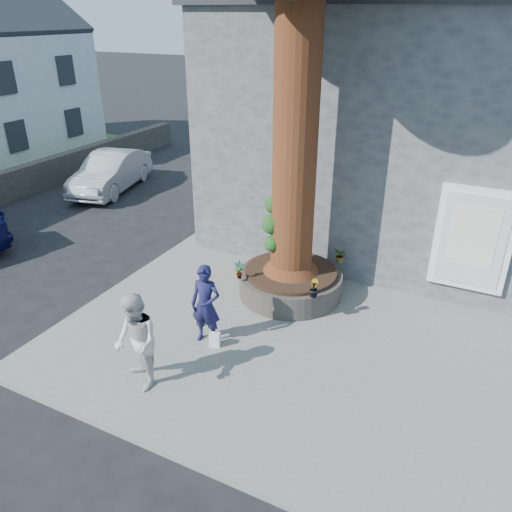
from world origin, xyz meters
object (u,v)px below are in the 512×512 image
at_px(man, 206,305).
at_px(woman, 136,342).
at_px(planter, 290,282).
at_px(car_silver, 111,172).

height_order(man, woman, woman).
relative_size(planter, woman, 1.32).
relative_size(woman, car_silver, 0.42).
distance_m(man, car_silver, 10.38).
bearing_deg(planter, car_silver, 154.66).
bearing_deg(planter, woman, -105.26).
xyz_separation_m(man, car_silver, (-8.07, 6.53, -0.24)).
xyz_separation_m(planter, man, (-0.74, -2.36, 0.51)).
bearing_deg(man, woman, -110.36).
xyz_separation_m(planter, woman, (-1.08, -3.97, 0.58)).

